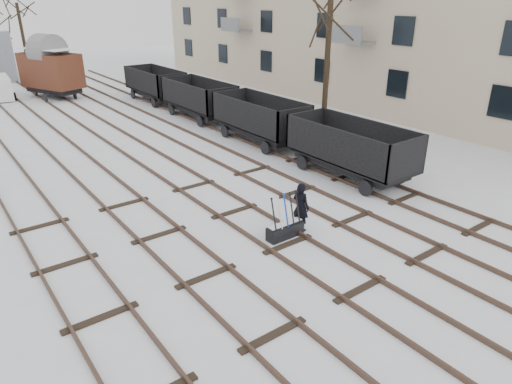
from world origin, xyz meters
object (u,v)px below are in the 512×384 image
Objects in this scene: worker at (301,207)px; freight_wagon_a at (350,157)px; ground_frame at (285,229)px; box_van_wagon at (51,69)px.

worker is 5.54m from freight_wagon_a.
freight_wagon_a is (5.73, 2.52, 0.61)m from ground_frame.
freight_wagon_a is at bearing 23.19° from ground_frame.
worker reaches higher than ground_frame.
box_van_wagon reaches higher than worker.
freight_wagon_a reaches higher than ground_frame.
ground_frame is 0.94m from worker.
ground_frame is at bearing -156.25° from freight_wagon_a.
box_van_wagon is (-0.70, 27.57, 1.28)m from worker.
ground_frame is 0.88× the size of worker.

